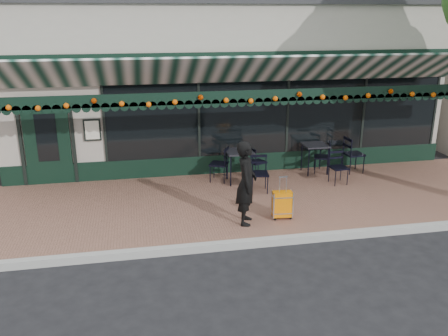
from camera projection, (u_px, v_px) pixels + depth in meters
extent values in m
plane|color=black|center=(279.00, 242.00, 9.28)|extent=(80.00, 80.00, 0.00)
cube|color=brown|center=(254.00, 201.00, 11.12)|extent=(18.00, 4.00, 0.15)
cube|color=#9E9E99|center=(281.00, 241.00, 9.18)|extent=(18.00, 0.16, 0.15)
cube|color=#A9A092|center=(211.00, 76.00, 16.05)|extent=(12.00, 8.00, 4.50)
cube|color=black|center=(280.00, 116.00, 12.70)|extent=(9.20, 0.04, 2.00)
cube|color=black|center=(47.00, 141.00, 11.74)|extent=(1.10, 0.07, 2.20)
cube|color=silver|center=(92.00, 130.00, 11.82)|extent=(0.42, 0.04, 0.55)
cube|color=black|center=(250.00, 96.00, 10.87)|extent=(12.00, 0.03, 0.28)
cylinder|color=#E14D07|center=(251.00, 98.00, 10.82)|extent=(11.60, 0.12, 0.12)
imported|color=black|center=(246.00, 183.00, 9.53)|extent=(0.57, 0.72, 1.73)
cube|color=orange|center=(282.00, 204.00, 9.91)|extent=(0.42, 0.26, 0.54)
cube|color=black|center=(282.00, 217.00, 10.00)|extent=(0.42, 0.26, 0.05)
cube|color=silver|center=(283.00, 184.00, 9.77)|extent=(0.18, 0.04, 0.33)
cube|color=black|center=(315.00, 145.00, 12.66)|extent=(0.64, 0.64, 0.04)
cylinder|color=black|center=(309.00, 163.00, 12.49)|extent=(0.03, 0.03, 0.75)
cylinder|color=black|center=(328.00, 162.00, 12.58)|extent=(0.03, 0.03, 0.75)
cylinder|color=black|center=(302.00, 157.00, 12.99)|extent=(0.03, 0.03, 0.75)
cylinder|color=black|center=(320.00, 156.00, 13.08)|extent=(0.03, 0.03, 0.75)
cube|color=black|center=(239.00, 152.00, 11.93)|extent=(0.67, 0.67, 0.04)
cylinder|color=black|center=(231.00, 171.00, 11.75)|extent=(0.03, 0.03, 0.78)
cylinder|color=black|center=(253.00, 170.00, 11.85)|extent=(0.03, 0.03, 0.78)
cylinder|color=black|center=(226.00, 165.00, 12.27)|extent=(0.03, 0.03, 0.78)
cylinder|color=black|center=(247.00, 163.00, 12.37)|extent=(0.03, 0.03, 0.78)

